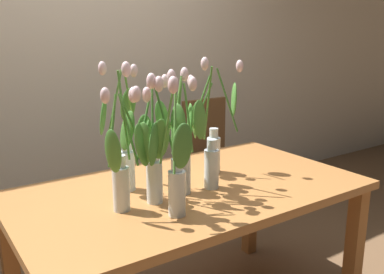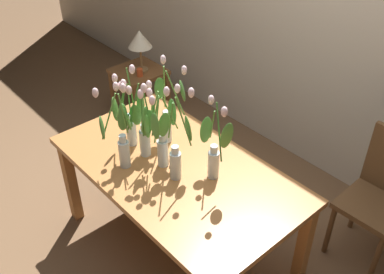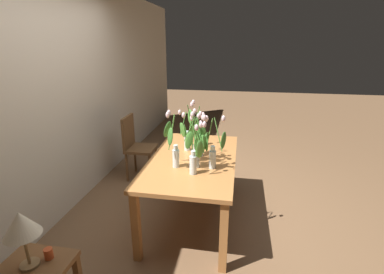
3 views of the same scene
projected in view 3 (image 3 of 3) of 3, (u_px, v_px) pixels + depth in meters
ground_plane at (193, 217)px, 3.23m from camera, size 18.00×18.00×0.00m
room_wall_rear at (55, 97)px, 3.04m from camera, size 9.00×0.10×2.70m
dining_table at (193, 166)px, 3.02m from camera, size 1.60×0.90×0.74m
tulip_vase_0 at (198, 140)px, 2.97m from camera, size 0.19×0.16×0.59m
tulip_vase_1 at (195, 152)px, 2.57m from camera, size 0.23×0.21×0.59m
tulip_vase_2 at (174, 148)px, 2.71m from camera, size 0.24×0.18×0.58m
tulip_vase_3 at (197, 141)px, 2.83m from camera, size 0.18×0.27×0.56m
tulip_vase_4 at (213, 152)px, 2.67m from camera, size 0.15×0.23×0.56m
tulip_vase_5 at (198, 147)px, 2.69m from camera, size 0.25×0.24×0.55m
tulip_vase_6 at (187, 135)px, 3.15m from camera, size 0.27×0.15×0.57m
dining_chair at (136, 144)px, 4.04m from camera, size 0.41×0.41×0.93m
table_lamp at (21, 225)px, 1.70m from camera, size 0.22×0.22×0.40m
pillar_candle at (49, 254)px, 1.84m from camera, size 0.06×0.06×0.07m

